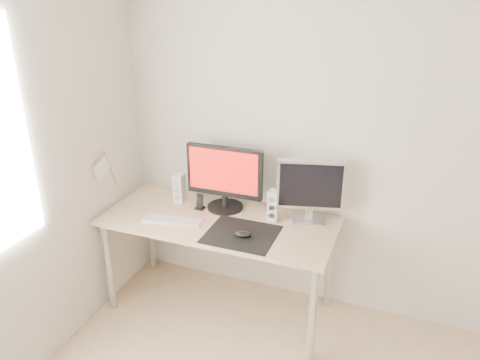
% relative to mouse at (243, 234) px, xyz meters
% --- Properties ---
extents(wall_back, '(3.50, 0.00, 3.50)m').
position_rel_mouse_xyz_m(wall_back, '(0.69, 0.55, 0.50)').
color(wall_back, beige).
rests_on(wall_back, ground).
extents(mousepad, '(0.45, 0.40, 0.00)m').
position_rel_mouse_xyz_m(mousepad, '(-0.02, 0.03, -0.02)').
color(mousepad, black).
rests_on(mousepad, desk).
extents(mouse, '(0.11, 0.07, 0.04)m').
position_rel_mouse_xyz_m(mouse, '(0.00, 0.00, 0.00)').
color(mouse, black).
rests_on(mouse, mousepad).
extents(desk, '(1.60, 0.70, 0.73)m').
position_rel_mouse_xyz_m(desk, '(-0.24, 0.18, -0.10)').
color(desk, '#D1B587').
rests_on(desk, ground).
extents(main_monitor, '(0.55, 0.26, 0.47)m').
position_rel_mouse_xyz_m(main_monitor, '(-0.26, 0.34, 0.23)').
color(main_monitor, black).
rests_on(main_monitor, desk).
extents(second_monitor, '(0.45, 0.21, 0.43)m').
position_rel_mouse_xyz_m(second_monitor, '(0.34, 0.37, 0.22)').
color(second_monitor, silver).
rests_on(second_monitor, desk).
extents(speaker_left, '(0.07, 0.08, 0.22)m').
position_rel_mouse_xyz_m(speaker_left, '(-0.62, 0.32, 0.08)').
color(speaker_left, white).
rests_on(speaker_left, desk).
extents(speaker_right, '(0.07, 0.08, 0.22)m').
position_rel_mouse_xyz_m(speaker_right, '(0.11, 0.30, 0.08)').
color(speaker_right, white).
rests_on(speaker_right, desk).
extents(keyboard, '(0.43, 0.17, 0.02)m').
position_rel_mouse_xyz_m(keyboard, '(-0.52, 0.03, -0.02)').
color(keyboard, silver).
rests_on(keyboard, desk).
extents(phone_dock, '(0.06, 0.06, 0.11)m').
position_rel_mouse_xyz_m(phone_dock, '(-0.43, 0.27, 0.01)').
color(phone_dock, black).
rests_on(phone_dock, desk).
extents(pennant, '(0.01, 0.23, 0.29)m').
position_rel_mouse_xyz_m(pennant, '(-1.03, 0.03, 0.29)').
color(pennant, '#A57F54').
rests_on(pennant, wall_left).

